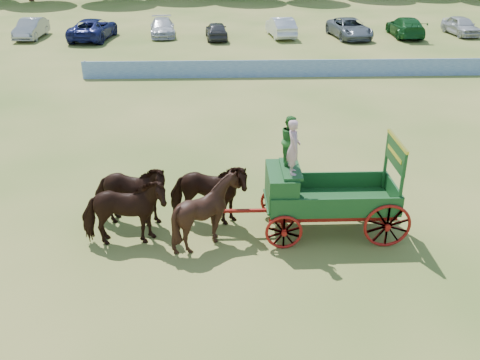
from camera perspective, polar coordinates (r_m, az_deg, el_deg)
name	(u,v)px	position (r m, az deg, el deg)	size (l,w,h in m)	color
ground	(406,230)	(17.43, 17.25, -5.10)	(160.00, 160.00, 0.00)	#A7914B
horse_lead_left	(124,213)	(15.79, -12.25, -3.44)	(1.14, 2.51, 2.12)	black
horse_lead_right	(130,195)	(16.74, -11.67, -1.60)	(1.14, 2.51, 2.12)	black
horse_wheel_left	(207,211)	(15.53, -3.50, -3.35)	(1.72, 1.93, 2.13)	black
horse_wheel_right	(208,194)	(16.50, -3.43, -1.49)	(1.14, 2.51, 2.12)	black
farm_dray	(307,184)	(15.97, 7.20, -0.43)	(6.00, 2.00, 3.75)	#A41410
sponsor_banner	(297,68)	(33.37, 6.15, 11.75)	(26.00, 0.08, 1.05)	#1B4994
parked_cars	(247,28)	(45.00, 0.71, 15.89)	(46.90, 6.71, 1.64)	silver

